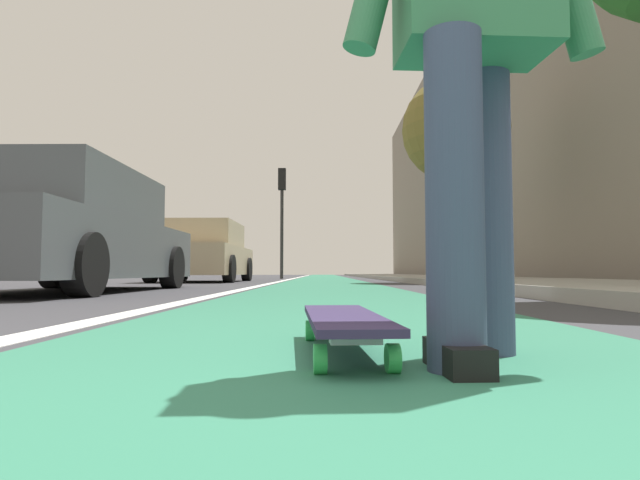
{
  "coord_description": "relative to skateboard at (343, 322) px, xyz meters",
  "views": [
    {
      "loc": [
        -0.48,
        0.08,
        0.24
      ],
      "look_at": [
        10.61,
        0.12,
        0.91
      ],
      "focal_mm": 29.79,
      "sensor_mm": 36.0,
      "label": 1
    }
  ],
  "objects": [
    {
      "name": "sidewalk_curb",
      "position": [
        16.94,
        -3.39,
        -0.03
      ],
      "size": [
        52.0,
        3.2,
        0.12
      ],
      "primitive_type": "cube",
      "color": "#9E9B93",
      "rests_on": "ground"
    },
    {
      "name": "bike_lane_paint",
      "position": [
        22.94,
        -0.02,
        -0.09
      ],
      "size": [
        56.0,
        2.04,
        0.0
      ],
      "primitive_type": "cube",
      "color": "#2D7256",
      "rests_on": "ground"
    },
    {
      "name": "parked_car_mid",
      "position": [
        11.7,
        3.04,
        0.61
      ],
      "size": [
        4.19,
        2.05,
        1.48
      ],
      "color": "tan",
      "rests_on": "ground"
    },
    {
      "name": "skateboard",
      "position": [
        0.0,
        0.0,
        0.0
      ],
      "size": [
        0.85,
        0.25,
        0.11
      ],
      "color": "green",
      "rests_on": "ground"
    },
    {
      "name": "ground_plane",
      "position": [
        8.94,
        -0.02,
        -0.09
      ],
      "size": [
        80.0,
        80.0,
        0.0
      ],
      "primitive_type": "plane",
      "color": "#38383D"
    },
    {
      "name": "traffic_light",
      "position": [
        17.95,
        1.55,
        2.74
      ],
      "size": [
        0.33,
        0.28,
        4.09
      ],
      "color": "#2D2D2D",
      "rests_on": "ground"
    },
    {
      "name": "building_facade",
      "position": [
        20.94,
        -6.24,
        5.5
      ],
      "size": [
        40.0,
        1.2,
        11.19
      ],
      "primitive_type": "cube",
      "color": "gray",
      "rests_on": "ground"
    },
    {
      "name": "street_tree_mid",
      "position": [
        10.43,
        -2.99,
        3.4
      ],
      "size": [
        2.44,
        2.44,
        4.73
      ],
      "color": "brown",
      "rests_on": "ground"
    },
    {
      "name": "parked_car_near",
      "position": [
        4.84,
        3.17,
        0.61
      ],
      "size": [
        4.56,
        2.0,
        1.47
      ],
      "color": "#4C5156",
      "rests_on": "ground"
    },
    {
      "name": "lane_stripe_white",
      "position": [
        18.94,
        1.15,
        -0.09
      ],
      "size": [
        52.0,
        0.16,
        0.01
      ],
      "primitive_type": "cube",
      "color": "silver",
      "rests_on": "ground"
    },
    {
      "name": "skater_person",
      "position": [
        -0.15,
        -0.35,
        0.84
      ],
      "size": [
        0.47,
        0.72,
        1.64
      ],
      "color": "#384260",
      "rests_on": "ground"
    }
  ]
}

